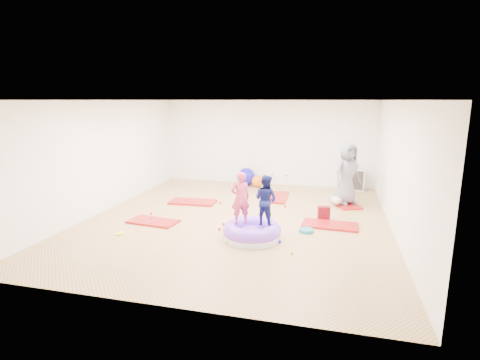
# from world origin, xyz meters

# --- Properties ---
(room) EXTENTS (7.01, 8.01, 2.81)m
(room) POSITION_xyz_m (0.00, 0.00, 1.40)
(room) COLOR tan
(room) RESTS_ON ground
(gym_mat_front_left) EXTENTS (1.22, 0.71, 0.05)m
(gym_mat_front_left) POSITION_xyz_m (-1.84, -0.73, 0.02)
(gym_mat_front_left) COLOR #A41500
(gym_mat_front_left) RESTS_ON ground
(gym_mat_mid_left) EXTENTS (1.29, 0.69, 0.05)m
(gym_mat_mid_left) POSITION_xyz_m (-1.57, 1.10, 0.03)
(gym_mat_mid_left) COLOR #A41500
(gym_mat_mid_left) RESTS_ON ground
(gym_mat_center_back) EXTENTS (0.68, 1.31, 0.05)m
(gym_mat_center_back) POSITION_xyz_m (0.59, 2.19, 0.03)
(gym_mat_center_back) COLOR #A41500
(gym_mat_center_back) RESTS_ON ground
(gym_mat_right) EXTENTS (1.26, 0.68, 0.05)m
(gym_mat_right) POSITION_xyz_m (2.18, 0.03, 0.03)
(gym_mat_right) COLOR #A41500
(gym_mat_right) RESTS_ON ground
(gym_mat_rear_right) EXTENTS (0.91, 1.24, 0.05)m
(gym_mat_rear_right) POSITION_xyz_m (2.55, 1.97, 0.02)
(gym_mat_rear_right) COLOR #A41500
(gym_mat_rear_right) RESTS_ON ground
(inflatable_cushion) EXTENTS (1.21, 1.21, 0.38)m
(inflatable_cushion) POSITION_xyz_m (0.63, -1.17, 0.15)
(inflatable_cushion) COLOR silver
(inflatable_cushion) RESTS_ON ground
(child_pink) EXTENTS (0.48, 0.43, 1.09)m
(child_pink) POSITION_xyz_m (0.38, -1.16, 0.90)
(child_pink) COLOR #C8385D
(child_pink) RESTS_ON inflatable_cushion
(child_navy) EXTENTS (0.62, 0.57, 1.04)m
(child_navy) POSITION_xyz_m (0.89, -1.07, 0.87)
(child_navy) COLOR navy
(child_navy) RESTS_ON inflatable_cushion
(adult_caregiver) EXTENTS (0.95, 0.92, 1.65)m
(adult_caregiver) POSITION_xyz_m (2.55, 1.93, 0.87)
(adult_caregiver) COLOR slate
(adult_caregiver) RESTS_ON gym_mat_rear_right
(infant) EXTENTS (0.39, 0.39, 0.23)m
(infant) POSITION_xyz_m (2.31, 1.75, 0.16)
(infant) COLOR #94AFC8
(infant) RESTS_ON gym_mat_rear_right
(ball_pit_balls) EXTENTS (4.59, 3.61, 0.07)m
(ball_pit_balls) POSITION_xyz_m (0.10, -0.25, 0.03)
(ball_pit_balls) COLOR red
(ball_pit_balls) RESTS_ON ground
(exercise_ball_blue) EXTENTS (0.59, 0.59, 0.59)m
(exercise_ball_blue) POSITION_xyz_m (-0.62, 3.59, 0.30)
(exercise_ball_blue) COLOR #140FB8
(exercise_ball_blue) RESTS_ON ground
(exercise_ball_orange) EXTENTS (0.39, 0.39, 0.39)m
(exercise_ball_orange) POSITION_xyz_m (-0.21, 3.45, 0.19)
(exercise_ball_orange) COLOR orange
(exercise_ball_orange) RESTS_ON ground
(infant_play_gym) EXTENTS (0.61, 0.58, 0.47)m
(infant_play_gym) POSITION_xyz_m (0.52, 3.32, 0.31)
(infant_play_gym) COLOR silver
(infant_play_gym) RESTS_ON ground
(cube_shelf) EXTENTS (0.69, 0.34, 0.69)m
(cube_shelf) POSITION_xyz_m (2.81, 3.79, 0.34)
(cube_shelf) COLOR silver
(cube_shelf) RESTS_ON ground
(balance_disc) EXTENTS (0.32, 0.32, 0.07)m
(balance_disc) POSITION_xyz_m (1.69, -0.50, 0.04)
(balance_disc) COLOR #196D8F
(balance_disc) RESTS_ON ground
(backpack) EXTENTS (0.31, 0.22, 0.32)m
(backpack) POSITION_xyz_m (2.02, 0.49, 0.16)
(backpack) COLOR #AD0A1C
(backpack) RESTS_ON ground
(yellow_toy) EXTENTS (0.21, 0.21, 0.03)m
(yellow_toy) POSITION_xyz_m (-2.16, -1.60, 0.02)
(yellow_toy) COLOR yellow
(yellow_toy) RESTS_ON ground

